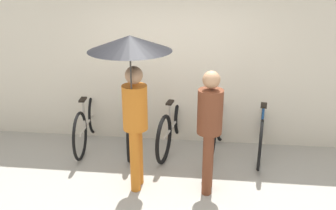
# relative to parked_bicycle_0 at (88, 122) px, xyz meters

# --- Properties ---
(ground_plane) EXTENTS (30.00, 30.00, 0.00)m
(ground_plane) POSITION_rel_parked_bicycle_0_xyz_m (1.42, -1.58, -0.40)
(ground_plane) COLOR #9E998E
(back_wall) EXTENTS (10.84, 0.12, 2.47)m
(back_wall) POSITION_rel_parked_bicycle_0_xyz_m (1.42, 0.38, 0.84)
(back_wall) COLOR beige
(back_wall) RESTS_ON ground
(parked_bicycle_0) EXTENTS (0.44, 1.76, 1.09)m
(parked_bicycle_0) POSITION_rel_parked_bicycle_0_xyz_m (0.00, 0.00, 0.00)
(parked_bicycle_0) COLOR black
(parked_bicycle_0) RESTS_ON ground
(parked_bicycle_1) EXTENTS (0.49, 1.72, 1.10)m
(parked_bicycle_1) POSITION_rel_parked_bicycle_0_xyz_m (0.71, 0.03, -0.01)
(parked_bicycle_1) COLOR black
(parked_bicycle_1) RESTS_ON ground
(parked_bicycle_2) EXTENTS (0.47, 1.81, 1.06)m
(parked_bicycle_2) POSITION_rel_parked_bicycle_0_xyz_m (1.42, 0.06, -0.01)
(parked_bicycle_2) COLOR black
(parked_bicycle_2) RESTS_ON ground
(parked_bicycle_3) EXTENTS (0.52, 1.68, 1.07)m
(parked_bicycle_3) POSITION_rel_parked_bicycle_0_xyz_m (2.13, -0.04, -0.02)
(parked_bicycle_3) COLOR black
(parked_bicycle_3) RESTS_ON ground
(parked_bicycle_4) EXTENTS (0.46, 1.84, 1.02)m
(parked_bicycle_4) POSITION_rel_parked_bicycle_0_xyz_m (2.85, 0.04, -0.00)
(parked_bicycle_4) COLOR black
(parked_bicycle_4) RESTS_ON ground
(pedestrian_leading) EXTENTS (0.99, 0.99, 2.09)m
(pedestrian_leading) POSITION_rel_parked_bicycle_0_xyz_m (1.06, -1.29, 1.24)
(pedestrian_leading) COLOR #C66B1E
(pedestrian_leading) RESTS_ON ground
(pedestrian_center) EXTENTS (0.32, 0.32, 1.65)m
(pedestrian_center) POSITION_rel_parked_bicycle_0_xyz_m (2.01, -1.17, 0.57)
(pedestrian_center) COLOR brown
(pedestrian_center) RESTS_ON ground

